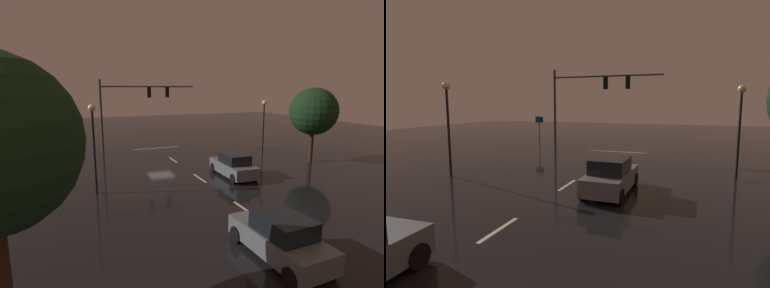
% 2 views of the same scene
% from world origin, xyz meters
% --- Properties ---
extents(ground_plane, '(80.00, 80.00, 0.00)m').
position_xyz_m(ground_plane, '(0.00, 0.00, 0.00)').
color(ground_plane, black).
extents(traffic_signal_assembly, '(9.42, 0.47, 7.15)m').
position_xyz_m(traffic_signal_assembly, '(2.57, -0.59, 5.03)').
color(traffic_signal_assembly, '#383A3D').
rests_on(traffic_signal_assembly, ground_plane).
extents(lane_dash_far, '(0.16, 2.20, 0.01)m').
position_xyz_m(lane_dash_far, '(0.00, 4.00, 0.00)').
color(lane_dash_far, beige).
rests_on(lane_dash_far, ground_plane).
extents(lane_dash_mid, '(0.16, 2.20, 0.01)m').
position_xyz_m(lane_dash_mid, '(0.00, 10.00, 0.00)').
color(lane_dash_mid, beige).
rests_on(lane_dash_mid, ground_plane).
extents(lane_dash_near, '(0.16, 2.20, 0.01)m').
position_xyz_m(lane_dash_near, '(0.00, 16.00, 0.00)').
color(lane_dash_near, beige).
rests_on(lane_dash_near, ground_plane).
extents(stop_bar, '(5.00, 0.16, 0.01)m').
position_xyz_m(stop_bar, '(0.00, -1.78, 0.00)').
color(stop_bar, beige).
rests_on(stop_bar, ground_plane).
extents(car_approaching, '(1.96, 4.39, 1.70)m').
position_xyz_m(car_approaching, '(-2.46, 10.47, 0.80)').
color(car_approaching, slate).
rests_on(car_approaching, ground_plane).
extents(car_distant, '(2.07, 4.44, 1.70)m').
position_xyz_m(car_distant, '(1.26, 20.48, 0.80)').
color(car_distant, slate).
rests_on(car_distant, ground_plane).
extents(street_lamp_left_kerb, '(0.44, 0.44, 5.23)m').
position_xyz_m(street_lamp_left_kerb, '(-8.41, 5.52, 3.64)').
color(street_lamp_left_kerb, black).
rests_on(street_lamp_left_kerb, ground_plane).
extents(street_lamp_right_kerb, '(0.44, 0.44, 5.43)m').
position_xyz_m(street_lamp_right_kerb, '(7.09, 10.59, 3.76)').
color(street_lamp_right_kerb, black).
rests_on(street_lamp_right_kerb, ground_plane).
extents(route_sign, '(0.90, 0.18, 2.96)m').
position_xyz_m(route_sign, '(8.43, -3.05, 2.13)').
color(route_sign, '#383A3D').
rests_on(route_sign, ground_plane).
extents(tree_left_near, '(4.02, 4.02, 6.39)m').
position_xyz_m(tree_left_near, '(-10.93, 9.04, 4.36)').
color(tree_left_near, '#382314').
rests_on(tree_left_near, ground_plane).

